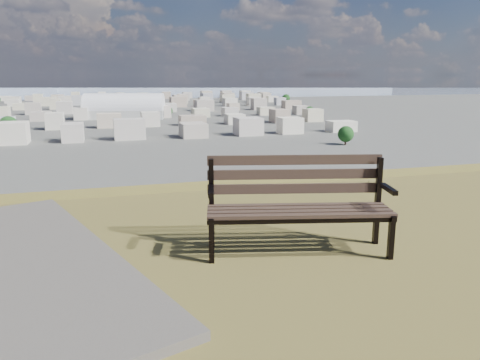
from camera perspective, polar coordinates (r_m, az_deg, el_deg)
name	(u,v)px	position (r m, az deg, el deg)	size (l,w,h in m)	color
park_bench	(298,199)	(4.60, 7.04, -2.30)	(1.84, 0.96, 0.92)	#3C2A22
arena	(125,111)	(305.22, -13.87, 8.21)	(52.08, 31.01, 20.56)	silver
city_blocks	(102,104)	(397.84, -16.48, 8.82)	(395.00, 361.00, 7.00)	silver
city_trees	(60,110)	(323.44, -21.11, 7.96)	(406.52, 387.20, 9.98)	#332319
bay_water	(100,90)	(903.12, -16.69, 10.46)	(2400.00, 700.00, 0.12)	#7F8DA2
far_hills	(76,76)	(1406.91, -19.36, 11.93)	(2050.00, 340.00, 60.00)	#98A6BD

